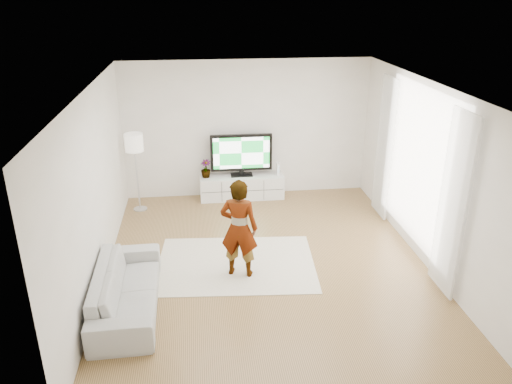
{
  "coord_description": "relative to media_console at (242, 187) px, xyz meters",
  "views": [
    {
      "loc": [
        -0.99,
        -6.82,
        4.1
      ],
      "look_at": [
        -0.13,
        0.4,
        1.09
      ],
      "focal_mm": 35.0,
      "sensor_mm": 36.0,
      "label": 1
    }
  ],
  "objects": [
    {
      "name": "floor",
      "position": [
        0.14,
        -2.76,
        -0.24
      ],
      "size": [
        6.0,
        6.0,
        0.0
      ],
      "primitive_type": "plane",
      "color": "#A87D4B",
      "rests_on": "ground"
    },
    {
      "name": "ceiling",
      "position": [
        0.14,
        -2.76,
        2.56
      ],
      "size": [
        6.0,
        6.0,
        0.0
      ],
      "primitive_type": "plane",
      "color": "white",
      "rests_on": "wall_back"
    },
    {
      "name": "wall_left",
      "position": [
        -2.36,
        -2.76,
        1.16
      ],
      "size": [
        0.02,
        6.0,
        2.8
      ],
      "primitive_type": "cube",
      "color": "white",
      "rests_on": "floor"
    },
    {
      "name": "wall_right",
      "position": [
        2.64,
        -2.76,
        1.16
      ],
      "size": [
        0.02,
        6.0,
        2.8
      ],
      "primitive_type": "cube",
      "color": "white",
      "rests_on": "floor"
    },
    {
      "name": "wall_back",
      "position": [
        0.14,
        0.24,
        1.16
      ],
      "size": [
        5.0,
        0.02,
        2.8
      ],
      "primitive_type": "cube",
      "color": "white",
      "rests_on": "floor"
    },
    {
      "name": "wall_front",
      "position": [
        0.14,
        -5.76,
        1.16
      ],
      "size": [
        5.0,
        0.02,
        2.8
      ],
      "primitive_type": "cube",
      "color": "white",
      "rests_on": "floor"
    },
    {
      "name": "window",
      "position": [
        2.62,
        -2.46,
        1.21
      ],
      "size": [
        0.01,
        2.6,
        2.5
      ],
      "primitive_type": "cube",
      "color": "white",
      "rests_on": "wall_right"
    },
    {
      "name": "curtain_near",
      "position": [
        2.54,
        -3.76,
        1.11
      ],
      "size": [
        0.04,
        0.7,
        2.6
      ],
      "primitive_type": "cube",
      "color": "white",
      "rests_on": "floor"
    },
    {
      "name": "curtain_far",
      "position": [
        2.54,
        -1.16,
        1.11
      ],
      "size": [
        0.04,
        0.7,
        2.6
      ],
      "primitive_type": "cube",
      "color": "white",
      "rests_on": "floor"
    },
    {
      "name": "media_console",
      "position": [
        0.0,
        0.0,
        0.0
      ],
      "size": [
        1.72,
        0.49,
        0.48
      ],
      "color": "white",
      "rests_on": "floor"
    },
    {
      "name": "television",
      "position": [
        -0.0,
        0.03,
        0.71
      ],
      "size": [
        1.25,
        0.25,
        0.87
      ],
      "color": "black",
      "rests_on": "media_console"
    },
    {
      "name": "game_console",
      "position": [
        0.75,
        -0.0,
        0.36
      ],
      "size": [
        0.07,
        0.18,
        0.25
      ],
      "rotation": [
        0.0,
        0.0,
        -0.05
      ],
      "color": "white",
      "rests_on": "media_console"
    },
    {
      "name": "potted_plant",
      "position": [
        -0.73,
        0.0,
        0.43
      ],
      "size": [
        0.27,
        0.27,
        0.37
      ],
      "primitive_type": "imported",
      "rotation": [
        0.0,
        0.0,
        -0.38
      ],
      "color": "#3F7238",
      "rests_on": "media_console"
    },
    {
      "name": "rug",
      "position": [
        -0.34,
        -2.7,
        -0.24
      ],
      "size": [
        2.61,
        1.97,
        0.01
      ],
      "primitive_type": "cube",
      "rotation": [
        0.0,
        0.0,
        -0.08
      ],
      "color": "silver",
      "rests_on": "floor"
    },
    {
      "name": "player",
      "position": [
        -0.31,
        -3.0,
        0.54
      ],
      "size": [
        0.64,
        0.52,
        1.54
      ],
      "primitive_type": "imported",
      "rotation": [
        0.0,
        0.0,
        2.85
      ],
      "color": "#334772",
      "rests_on": "rug"
    },
    {
      "name": "sofa",
      "position": [
        -1.91,
        -3.68,
        0.06
      ],
      "size": [
        0.85,
        2.09,
        0.61
      ],
      "primitive_type": "imported",
      "rotation": [
        0.0,
        0.0,
        1.59
      ],
      "color": "#A9A9A4",
      "rests_on": "floor"
    },
    {
      "name": "floor_lamp",
      "position": [
        -2.06,
        -0.36,
        1.07
      ],
      "size": [
        0.34,
        0.34,
        1.55
      ],
      "color": "silver",
      "rests_on": "floor"
    }
  ]
}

